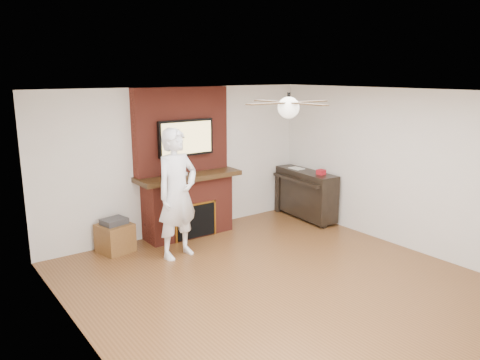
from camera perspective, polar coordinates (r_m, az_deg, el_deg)
room_shell at (r=5.86m, az=5.70°, el=-1.72°), size 5.36×5.86×2.86m
fireplace at (r=7.95m, az=-6.63°, el=0.28°), size 1.78×0.64×2.50m
tv at (r=7.79m, az=-6.60°, el=5.14°), size 1.00×0.08×0.60m
ceiling_fan at (r=5.69m, az=5.94°, el=8.88°), size 1.21×1.21×0.31m
person at (r=6.99m, az=-7.66°, el=-1.68°), size 0.80×0.61×1.95m
side_table at (r=7.56m, az=-14.98°, el=-6.66°), size 0.55×0.55×0.54m
piano at (r=8.97m, az=7.98°, el=-1.59°), size 0.64×1.44×1.01m
cable_box at (r=7.72m, az=-7.93°, el=0.71°), size 0.38×0.24×0.05m
candle_orange at (r=7.90m, az=-6.94°, el=-6.90°), size 0.07×0.07×0.11m
candle_green at (r=8.04m, az=-5.27°, el=-6.57°), size 0.07×0.07×0.09m
candle_blue at (r=8.19m, az=-4.31°, el=-6.27°), size 0.06×0.06×0.07m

